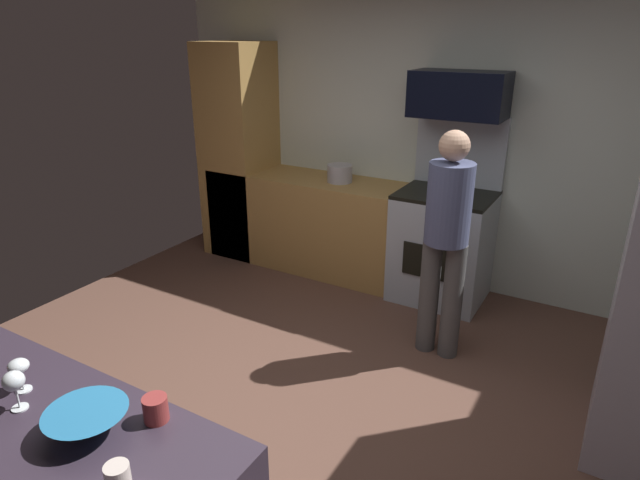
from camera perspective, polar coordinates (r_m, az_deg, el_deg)
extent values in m
cube|color=brown|center=(3.51, -3.02, -17.85)|extent=(5.20, 4.80, 0.02)
cube|color=silver|center=(4.92, 11.99, 10.34)|extent=(5.20, 0.12, 2.60)
cube|color=#B48847|center=(5.18, 0.52, 1.61)|extent=(2.40, 0.60, 0.90)
cube|color=#B48847|center=(5.56, -8.54, 9.19)|extent=(0.60, 0.60, 2.10)
cube|color=#B1BEC8|center=(4.73, 12.74, -0.82)|extent=(0.76, 0.64, 0.92)
cube|color=black|center=(4.58, 13.22, 4.69)|extent=(0.76, 0.64, 0.03)
cube|color=#B1BEC8|center=(4.77, 14.63, 9.15)|extent=(0.76, 0.06, 0.60)
cube|color=black|center=(4.45, 11.40, -2.32)|extent=(0.44, 0.01, 0.28)
cube|color=black|center=(4.52, 14.50, 14.67)|extent=(0.74, 0.38, 0.36)
cylinder|color=#4E4E4E|center=(3.95, 11.44, -5.80)|extent=(0.14, 0.14, 0.86)
cylinder|color=#4E4E4E|center=(3.91, 13.80, -6.32)|extent=(0.14, 0.14, 0.86)
cylinder|color=#4D5479|center=(3.67, 13.50, 3.76)|extent=(0.30, 0.30, 0.55)
sphere|color=tan|center=(3.57, 14.03, 9.65)|extent=(0.20, 0.20, 0.20)
cone|color=teal|center=(2.13, -23.38, -17.23)|extent=(0.29, 0.29, 0.09)
cylinder|color=silver|center=(2.37, -29.14, -15.24)|extent=(0.06, 0.06, 0.01)
cylinder|color=silver|center=(2.35, -29.33, -14.39)|extent=(0.01, 0.01, 0.08)
ellipsoid|color=silver|center=(2.30, -29.68, -12.82)|extent=(0.08, 0.08, 0.07)
cylinder|color=silver|center=(2.46, -28.81, -13.70)|extent=(0.06, 0.06, 0.01)
cylinder|color=silver|center=(2.44, -28.99, -12.88)|extent=(0.01, 0.01, 0.08)
ellipsoid|color=silver|center=(2.41, -29.28, -11.54)|extent=(0.08, 0.08, 0.06)
cylinder|color=beige|center=(1.87, -20.56, -22.62)|extent=(0.08, 0.08, 0.10)
cylinder|color=maroon|center=(2.10, -16.99, -16.71)|extent=(0.09, 0.09, 0.10)
cylinder|color=#B6B4BD|center=(4.96, 2.11, 7.06)|extent=(0.23, 0.23, 0.16)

